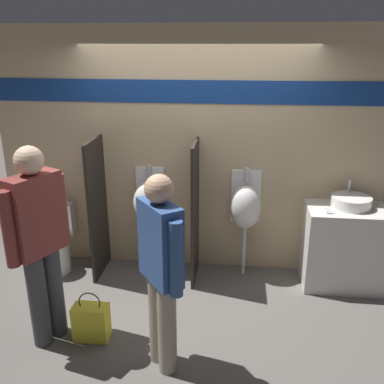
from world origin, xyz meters
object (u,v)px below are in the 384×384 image
urinal_far (246,207)px  shopping_bag (91,322)px  urinal_near_counter (148,203)px  cell_phone (329,211)px  person_in_vest (161,267)px  sink_basin (351,202)px  toilet (55,245)px  person_with_lanyard (39,239)px

urinal_far → shopping_bag: size_ratio=2.60×
urinal_near_counter → urinal_far: 1.08m
cell_phone → person_in_vest: size_ratio=0.09×
person_in_vest → shopping_bag: person_in_vest is taller
sink_basin → urinal_near_counter: size_ratio=0.34×
urinal_near_counter → toilet: bearing=-172.8°
urinal_far → shopping_bag: bearing=-135.4°
person_with_lanyard → shopping_bag: person_with_lanyard is taller
person_with_lanyard → shopping_bag: size_ratio=3.75×
urinal_far → person_with_lanyard: size_ratio=0.69×
cell_phone → person_with_lanyard: size_ratio=0.08×
urinal_near_counter → person_in_vest: 1.63m
sink_basin → shopping_bag: bearing=-152.7°
urinal_near_counter → toilet: (-1.08, -0.14, -0.51)m
urinal_near_counter → person_in_vest: (0.43, -1.57, 0.09)m
sink_basin → shopping_bag: size_ratio=0.87×
cell_phone → urinal_far: (-0.84, 0.23, -0.08)m
sink_basin → cell_phone: 0.30m
cell_phone → toilet: 3.07m
sink_basin → cell_phone: size_ratio=2.93×
toilet → urinal_near_counter: bearing=7.2°
urinal_near_counter → person_in_vest: bearing=-74.6°
sink_basin → shopping_bag: sink_basin is taller
person_with_lanyard → person_in_vest: bearing=-75.5°
sink_basin → urinal_far: urinal_far is taller
cell_phone → person_in_vest: 2.00m
urinal_far → person_with_lanyard: 2.19m
cell_phone → urinal_far: 0.87m
cell_phone → urinal_far: size_ratio=0.11×
urinal_near_counter → person_with_lanyard: 1.50m
cell_phone → shopping_bag: cell_phone is taller
shopping_bag → urinal_far: bearing=44.6°
urinal_near_counter → person_with_lanyard: bearing=-115.0°
cell_phone → person_with_lanyard: person_with_lanyard is taller
cell_phone → person_in_vest: bearing=-138.1°
urinal_near_counter → toilet: 1.21m
toilet → shopping_bag: toilet is taller
cell_phone → person_with_lanyard: 2.79m
sink_basin → urinal_far: (-1.09, 0.07, -0.13)m
person_in_vest → shopping_bag: 1.04m
urinal_far → cell_phone: bearing=-15.3°
sink_basin → shopping_bag: (-2.43, -1.25, -0.77)m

